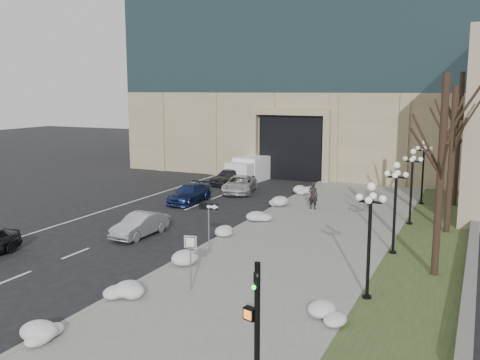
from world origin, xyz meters
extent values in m
plane|color=black|center=(0.00, 0.00, 0.00)|extent=(160.00, 160.00, 0.00)
cube|color=#969690|center=(3.50, 14.00, 0.06)|extent=(9.00, 40.00, 0.12)
cube|color=#969690|center=(-1.00, 14.00, 0.07)|extent=(0.30, 40.00, 0.14)
cube|color=#364321|center=(10.00, 14.00, 0.05)|extent=(4.00, 40.00, 0.10)
cube|color=slate|center=(12.00, 16.00, 0.35)|extent=(0.50, 30.00, 0.70)
cube|color=tan|center=(-2.00, 42.00, 4.00)|extent=(40.00, 20.00, 8.00)
cube|color=black|center=(-4.00, 33.00, 3.00)|extent=(6.00, 2.50, 6.00)
cube|color=tan|center=(-4.00, 31.60, 6.30)|extent=(7.50, 0.60, 0.60)
cube|color=tan|center=(-7.50, 31.60, 3.00)|extent=(0.60, 0.60, 6.00)
cube|color=tan|center=(-0.50, 31.60, 3.00)|extent=(0.60, 0.60, 6.00)
imported|color=#B1B3BA|center=(-5.42, 10.10, 0.66)|extent=(1.53, 4.03, 1.31)
imported|color=navy|center=(-7.46, 19.33, 0.66)|extent=(2.06, 4.66, 1.33)
imported|color=silver|center=(-5.68, 24.38, 0.67)|extent=(3.34, 5.25, 1.35)
imported|color=#323237|center=(-8.10, 27.41, 0.73)|extent=(2.35, 4.47, 1.45)
imported|color=black|center=(1.67, 20.54, 1.07)|extent=(0.75, 0.54, 1.90)
cube|color=white|center=(-7.09, 31.67, 1.09)|extent=(2.97, 5.67, 2.18)
cube|color=white|center=(-7.44, 28.42, 0.98)|extent=(2.46, 1.98, 1.74)
cylinder|color=black|center=(-8.50, 28.75, 0.38)|extent=(0.35, 0.79, 0.76)
cylinder|color=black|center=(-6.34, 28.52, 0.38)|extent=(0.35, 0.79, 0.76)
cylinder|color=black|center=(-8.00, 33.41, 0.38)|extent=(0.35, 0.79, 0.76)
cylinder|color=black|center=(-5.83, 33.17, 0.38)|extent=(0.35, 0.79, 0.76)
cylinder|color=slate|center=(-0.05, 8.38, 1.34)|extent=(0.06, 0.06, 2.68)
cube|color=black|center=(-0.05, 8.38, 2.58)|extent=(0.97, 0.18, 0.33)
cube|color=white|center=(0.11, 8.38, 2.58)|extent=(0.46, 0.08, 0.12)
cone|color=white|center=(0.36, 8.41, 2.58)|extent=(0.26, 0.30, 0.27)
cylinder|color=slate|center=(1.53, 3.81, 1.19)|extent=(0.06, 0.06, 2.38)
cube|color=white|center=(1.53, 3.81, 2.16)|extent=(0.52, 0.14, 0.52)
cube|color=black|center=(1.54, 3.78, 2.16)|extent=(0.45, 0.10, 0.45)
cube|color=white|center=(1.54, 3.77, 2.16)|extent=(0.38, 0.09, 0.39)
cylinder|color=black|center=(7.04, -2.31, 1.96)|extent=(0.16, 0.16, 3.91)
imported|color=black|center=(7.04, -2.31, 3.23)|extent=(0.39, 0.88, 0.18)
sphere|color=#19E533|center=(7.00, -2.46, 3.28)|extent=(0.12, 0.12, 0.12)
cube|color=black|center=(6.80, -2.24, 2.45)|extent=(0.38, 0.29, 0.34)
cube|color=orange|center=(6.77, -2.35, 2.45)|extent=(0.24, 0.09, 0.24)
ellipsoid|color=white|center=(-0.70, -1.91, 0.30)|extent=(1.10, 1.60, 0.36)
ellipsoid|color=white|center=(-0.42, 1.92, 0.30)|extent=(1.10, 1.60, 0.36)
ellipsoid|color=white|center=(-0.41, 6.85, 0.30)|extent=(1.10, 1.60, 0.36)
ellipsoid|color=white|center=(-0.72, 11.62, 0.30)|extent=(1.10, 1.60, 0.36)
ellipsoid|color=white|center=(-0.34, 15.79, 0.30)|extent=(1.10, 1.60, 0.36)
ellipsoid|color=white|center=(-0.86, 20.84, 0.30)|extent=(1.10, 1.60, 0.36)
ellipsoid|color=white|center=(-0.79, 25.35, 0.30)|extent=(1.10, 1.60, 0.36)
ellipsoid|color=white|center=(7.39, 3.08, 0.30)|extent=(1.10, 1.60, 0.36)
cylinder|color=black|center=(8.30, 6.00, 0.10)|extent=(0.36, 0.36, 0.20)
cylinder|color=black|center=(8.30, 6.00, 2.00)|extent=(0.14, 0.14, 4.00)
cylinder|color=black|center=(8.30, 6.00, 4.00)|extent=(0.10, 0.90, 0.10)
cylinder|color=black|center=(8.30, 6.00, 4.00)|extent=(0.90, 0.10, 0.10)
sphere|color=white|center=(8.30, 6.00, 4.60)|extent=(0.32, 0.32, 0.32)
sphere|color=white|center=(8.75, 6.00, 4.15)|extent=(0.28, 0.28, 0.28)
sphere|color=white|center=(7.85, 6.00, 4.15)|extent=(0.28, 0.28, 0.28)
sphere|color=white|center=(8.30, 6.45, 4.15)|extent=(0.28, 0.28, 0.28)
sphere|color=white|center=(8.30, 5.55, 4.15)|extent=(0.28, 0.28, 0.28)
cylinder|color=black|center=(8.30, 12.50, 0.10)|extent=(0.36, 0.36, 0.20)
cylinder|color=black|center=(8.30, 12.50, 2.00)|extent=(0.14, 0.14, 4.00)
cylinder|color=black|center=(8.30, 12.50, 4.00)|extent=(0.10, 0.90, 0.10)
cylinder|color=black|center=(8.30, 12.50, 4.00)|extent=(0.90, 0.10, 0.10)
sphere|color=white|center=(8.30, 12.50, 4.60)|extent=(0.32, 0.32, 0.32)
sphere|color=white|center=(8.75, 12.50, 4.15)|extent=(0.28, 0.28, 0.28)
sphere|color=white|center=(7.85, 12.50, 4.15)|extent=(0.28, 0.28, 0.28)
sphere|color=white|center=(8.30, 12.95, 4.15)|extent=(0.28, 0.28, 0.28)
sphere|color=white|center=(8.30, 12.05, 4.15)|extent=(0.28, 0.28, 0.28)
cylinder|color=black|center=(8.30, 19.00, 0.10)|extent=(0.36, 0.36, 0.20)
cylinder|color=black|center=(8.30, 19.00, 2.00)|extent=(0.14, 0.14, 4.00)
cylinder|color=black|center=(8.30, 19.00, 4.00)|extent=(0.10, 0.90, 0.10)
cylinder|color=black|center=(8.30, 19.00, 4.00)|extent=(0.90, 0.10, 0.10)
sphere|color=white|center=(8.30, 19.00, 4.60)|extent=(0.32, 0.32, 0.32)
sphere|color=white|center=(8.75, 19.00, 4.15)|extent=(0.28, 0.28, 0.28)
sphere|color=white|center=(7.85, 19.00, 4.15)|extent=(0.28, 0.28, 0.28)
sphere|color=white|center=(8.30, 19.45, 4.15)|extent=(0.28, 0.28, 0.28)
sphere|color=white|center=(8.30, 18.55, 4.15)|extent=(0.28, 0.28, 0.28)
cylinder|color=black|center=(8.30, 25.50, 0.10)|extent=(0.36, 0.36, 0.20)
cylinder|color=black|center=(8.30, 25.50, 2.00)|extent=(0.14, 0.14, 4.00)
cylinder|color=black|center=(8.30, 25.50, 4.00)|extent=(0.10, 0.90, 0.10)
cylinder|color=black|center=(8.30, 25.50, 4.00)|extent=(0.90, 0.10, 0.10)
sphere|color=white|center=(8.30, 25.50, 4.60)|extent=(0.32, 0.32, 0.32)
sphere|color=white|center=(8.75, 25.50, 4.15)|extent=(0.28, 0.28, 0.28)
sphere|color=white|center=(7.85, 25.50, 4.15)|extent=(0.28, 0.28, 0.28)
sphere|color=white|center=(8.30, 25.95, 4.15)|extent=(0.28, 0.28, 0.28)
sphere|color=white|center=(8.30, 25.05, 4.15)|extent=(0.28, 0.28, 0.28)
cylinder|color=black|center=(10.50, 10.00, 4.50)|extent=(0.32, 0.32, 9.00)
cylinder|color=black|center=(10.50, 18.00, 4.25)|extent=(0.32, 0.32, 8.50)
cylinder|color=black|center=(10.50, 26.00, 4.75)|extent=(0.32, 0.32, 9.50)
camera|label=1|loc=(12.08, -14.44, 8.27)|focal=40.00mm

